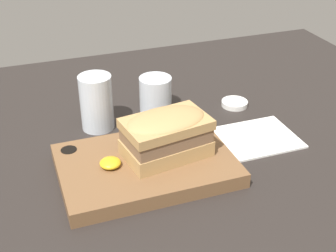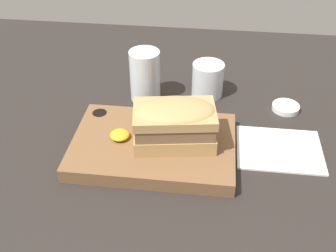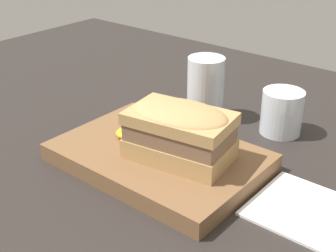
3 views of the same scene
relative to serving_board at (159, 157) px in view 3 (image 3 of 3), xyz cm
name	(u,v)px [view 3 (image 3 of 3)]	position (x,y,z in cm)	size (l,w,h in cm)	color
dining_table	(123,176)	(-3.16, -4.71, -2.38)	(151.44, 126.35, 2.00)	#282321
serving_board	(159,157)	(0.00, 0.00, 0.00)	(30.61, 21.02, 2.81)	brown
sandwich	(180,130)	(3.99, 0.09, 5.85)	(16.01, 11.31, 8.34)	tan
mustard_dollop	(127,133)	(-6.34, -0.16, 2.10)	(3.69, 3.69, 1.48)	gold
water_glass	(205,92)	(-4.53, 18.49, 3.65)	(6.71, 6.71, 11.59)	silver
wine_glass	(281,114)	(9.23, 21.87, 2.04)	(7.13, 7.13, 7.71)	silver
napkin	(315,214)	(24.05, 3.23, -1.18)	(16.22, 13.01, 0.40)	white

